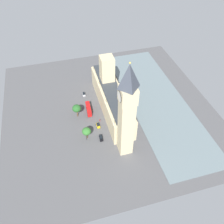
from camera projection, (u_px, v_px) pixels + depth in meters
name	position (u px, v px, depth m)	size (l,w,h in m)	color
ground_plane	(109.00, 109.00, 153.74)	(132.97, 132.97, 0.00)	#4C4C4F
river_thames	(156.00, 100.00, 160.01)	(36.52, 119.67, 0.25)	slate
parliament_building	(111.00, 96.00, 148.82)	(13.26, 58.18, 32.14)	#CCBA8E
clock_tower	(127.00, 112.00, 110.31)	(7.75, 7.75, 56.30)	#CCBA8E
car_silver_opposite_hall	(84.00, 94.00, 163.04)	(1.97, 4.26, 1.74)	#B7B7BC
double_decker_bus_under_trees	(89.00, 109.00, 149.98)	(3.14, 10.63, 4.75)	red
car_yellow_cab_trailing	(98.00, 125.00, 142.39)	(1.92, 4.26, 1.74)	gold
car_black_far_end	(101.00, 138.00, 135.48)	(2.15, 4.85, 1.74)	black
pedestrian_leading	(100.00, 120.00, 145.53)	(0.62, 0.51, 1.70)	maroon
plane_tree_by_river_gate	(77.00, 108.00, 144.34)	(5.37, 5.37, 9.11)	brown
plane_tree_midblock	(87.00, 131.00, 132.68)	(5.10, 5.10, 7.84)	brown
street_lamp_near_tower	(86.00, 135.00, 132.58)	(0.56, 0.56, 6.21)	black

